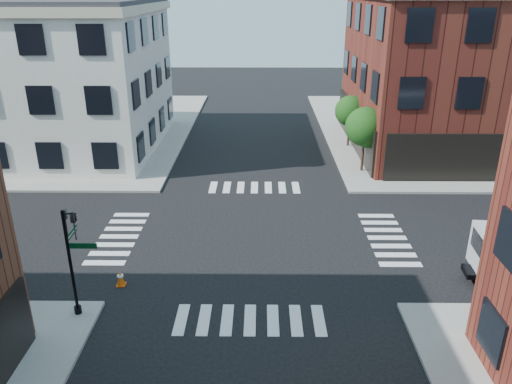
% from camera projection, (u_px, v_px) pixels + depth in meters
% --- Properties ---
extents(ground, '(120.00, 120.00, 0.00)m').
position_uv_depth(ground, '(253.00, 237.00, 26.01)').
color(ground, black).
rests_on(ground, ground).
extents(sidewalk_ne, '(30.00, 30.00, 0.15)m').
position_uv_depth(sidewalk_ne, '(488.00, 130.00, 45.22)').
color(sidewalk_ne, gray).
rests_on(sidewalk_ne, ground).
extents(sidewalk_nw, '(30.00, 30.00, 0.15)m').
position_uv_depth(sidewalk_nw, '(27.00, 129.00, 45.60)').
color(sidewalk_nw, gray).
rests_on(sidewalk_nw, ground).
extents(building_nw, '(22.00, 16.00, 11.00)m').
position_uv_depth(building_nw, '(13.00, 79.00, 38.90)').
color(building_nw, beige).
rests_on(building_nw, ground).
extents(tree_near, '(2.69, 2.69, 4.49)m').
position_uv_depth(tree_near, '(366.00, 129.00, 33.97)').
color(tree_near, black).
rests_on(tree_near, ground).
extents(tree_far, '(2.43, 2.43, 4.07)m').
position_uv_depth(tree_far, '(351.00, 113.00, 39.63)').
color(tree_far, black).
rests_on(tree_far, ground).
extents(signal_pole, '(1.29, 1.24, 4.60)m').
position_uv_depth(signal_pole, '(72.00, 251.00, 18.81)').
color(signal_pole, black).
rests_on(signal_pole, ground).
extents(traffic_cone, '(0.40, 0.40, 0.71)m').
position_uv_depth(traffic_cone, '(120.00, 278.00, 21.71)').
color(traffic_cone, '#DF5609').
rests_on(traffic_cone, ground).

